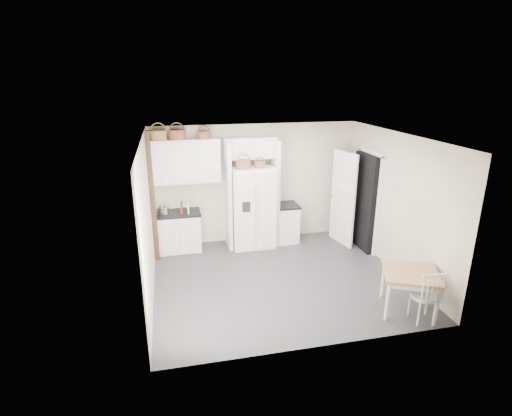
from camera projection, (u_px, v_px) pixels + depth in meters
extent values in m
plane|color=#2B2C2C|center=(279.00, 278.00, 7.37)|extent=(4.50, 4.50, 0.00)
plane|color=white|center=(282.00, 137.00, 6.55)|extent=(4.50, 4.50, 0.00)
plane|color=#B0A589|center=(255.00, 183.00, 8.81)|extent=(4.50, 0.00, 4.50)
plane|color=#B0A589|center=(147.00, 222.00, 6.50)|extent=(0.00, 4.00, 4.00)
plane|color=#B0A589|center=(397.00, 203.00, 7.43)|extent=(0.00, 4.00, 4.00)
cube|color=white|center=(252.00, 207.00, 8.58)|extent=(0.91, 0.73, 1.76)
cube|color=silver|center=(179.00, 232.00, 8.46)|extent=(0.88, 0.55, 0.81)
cube|color=silver|center=(286.00, 223.00, 8.95)|extent=(0.47, 0.56, 0.82)
cube|color=#965D31|center=(408.00, 291.00, 6.28)|extent=(1.08, 1.08, 0.68)
cube|color=silver|center=(425.00, 296.00, 5.99)|extent=(0.44, 0.40, 0.83)
cube|color=black|center=(178.00, 213.00, 8.33)|extent=(0.91, 0.59, 0.04)
cube|color=black|center=(287.00, 205.00, 8.81)|extent=(0.50, 0.60, 0.04)
cube|color=silver|center=(162.00, 211.00, 8.14)|extent=(0.27, 0.20, 0.17)
cube|color=maroon|center=(182.00, 208.00, 8.22)|extent=(0.05, 0.16, 0.24)
cube|color=beige|center=(188.00, 208.00, 8.26)|extent=(0.04, 0.15, 0.22)
cylinder|color=brown|center=(159.00, 135.00, 7.88)|extent=(0.33, 0.33, 0.19)
cylinder|color=brown|center=(177.00, 135.00, 7.95)|extent=(0.32, 0.32, 0.19)
cylinder|color=brown|center=(204.00, 135.00, 8.07)|extent=(0.26, 0.26, 0.15)
cylinder|color=brown|center=(243.00, 164.00, 8.14)|extent=(0.31, 0.31, 0.16)
cylinder|color=brown|center=(260.00, 165.00, 8.22)|extent=(0.23, 0.23, 0.12)
cube|color=silver|center=(186.00, 161.00, 8.16)|extent=(1.40, 0.34, 0.90)
cube|color=silver|center=(250.00, 148.00, 8.36)|extent=(1.12, 0.34, 0.45)
cube|color=silver|center=(228.00, 195.00, 8.45)|extent=(0.08, 0.60, 2.30)
cube|color=silver|center=(275.00, 193.00, 8.66)|extent=(0.08, 0.60, 2.30)
cube|color=black|center=(152.00, 198.00, 7.76)|extent=(0.09, 0.09, 2.60)
cube|color=black|center=(365.00, 202.00, 8.42)|extent=(0.18, 0.85, 2.05)
cube|color=white|center=(343.00, 199.00, 8.66)|extent=(0.21, 0.79, 2.05)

